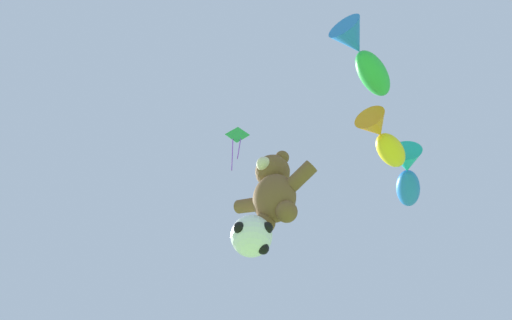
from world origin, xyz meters
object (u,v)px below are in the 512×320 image
Objects in this scene: soccer_ball_kite at (252,236)px; fish_kite_emerald at (363,57)px; fish_kite_goldfin at (383,139)px; diamond_kite at (237,139)px; teddy_bear_kite at (273,189)px; fish_kite_cobalt at (407,175)px.

fish_kite_emerald is (3.44, 0.00, 3.93)m from soccer_ball_kite.
diamond_kite is at bearing -165.68° from fish_kite_goldfin.
teddy_bear_kite is at bearing 27.55° from soccer_ball_kite.
diamond_kite is (-4.83, 0.84, 1.79)m from fish_kite_emerald.
fish_kite_cobalt is at bearing 98.76° from fish_kite_emerald.
soccer_ball_kite is (-0.42, -0.22, -1.27)m from teddy_bear_kite.
diamond_kite is at bearing 170.16° from fish_kite_emerald.
diamond_kite reaches higher than fish_kite_emerald.
fish_kite_goldfin is (2.42, 1.70, 1.85)m from teddy_bear_kite.
fish_kite_goldfin is at bearing 35.07° from teddy_bear_kite.
diamond_kite reaches higher than fish_kite_cobalt.
fish_kite_goldfin is 5.08m from diamond_kite.
fish_kite_emerald is at bearing -81.24° from fish_kite_cobalt.
soccer_ball_kite is 0.38× the size of fish_kite_cobalt.
fish_kite_cobalt reaches higher than fish_kite_goldfin.
teddy_bear_kite is 0.97× the size of fish_kite_emerald.
diamond_kite is at bearing -143.67° from fish_kite_cobalt.
fish_kite_cobalt is at bearing 90.17° from fish_kite_goldfin.
soccer_ball_kite is at bearing -152.45° from teddy_bear_kite.
soccer_ball_kite is at bearing -179.99° from fish_kite_emerald.
fish_kite_goldfin is 0.79× the size of diamond_kite.
teddy_bear_kite is 0.90× the size of diamond_kite.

